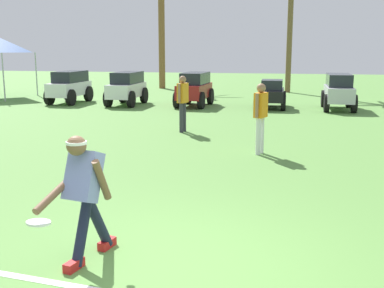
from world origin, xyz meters
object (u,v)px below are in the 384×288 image
teammate_midfield (261,112)px  parked_car_slot_b (127,87)px  teammate_near_sideline (183,98)px  parked_car_slot_a (70,86)px  parked_car_slot_d (272,93)px  parked_car_slot_c (195,88)px  frisbee_in_flight (39,223)px  parked_car_slot_e (339,91)px  frisbee_thrower (84,191)px  palm_tree_left_of_centre (291,6)px  palm_tree_far_left (162,24)px

teammate_midfield → parked_car_slot_b: size_ratio=0.65×
teammate_near_sideline → parked_car_slot_b: 6.93m
parked_car_slot_a → parked_car_slot_d: bearing=-0.5°
parked_car_slot_c → frisbee_in_flight: bearing=-85.1°
frisbee_in_flight → parked_car_slot_c: bearing=94.9°
frisbee_in_flight → teammate_near_sideline: 8.80m
parked_car_slot_e → teammate_near_sideline: bearing=-128.3°
frisbee_thrower → teammate_near_sideline: size_ratio=0.92×
palm_tree_left_of_centre → teammate_midfield: bearing=-91.9°
parked_car_slot_a → parked_car_slot_c: same height
parked_car_slot_b → parked_car_slot_e: bearing=0.8°
frisbee_in_flight → palm_tree_left_of_centre: palm_tree_left_of_centre is taller
parked_car_slot_a → parked_car_slot_c: bearing=-0.4°
teammate_near_sideline → parked_car_slot_c: 6.09m
palm_tree_far_left → teammate_midfield: bearing=-68.3°
teammate_midfield → parked_car_slot_a: teammate_midfield is taller
teammate_near_sideline → parked_car_slot_e: (4.73, 6.00, -0.22)m
parked_car_slot_b → palm_tree_left_of_centre: 10.26m
parked_car_slot_b → palm_tree_far_left: 8.78m
frisbee_thrower → parked_car_slot_d: bearing=84.1°
teammate_midfield → palm_tree_left_of_centre: palm_tree_left_of_centre is taller
parked_car_slot_d → parked_car_slot_a: bearing=179.5°
frisbee_thrower → parked_car_slot_d: frisbee_thrower is taller
teammate_near_sideline → parked_car_slot_d: (2.24, 6.00, -0.38)m
frisbee_thrower → frisbee_in_flight: frisbee_thrower is taller
parked_car_slot_a → parked_car_slot_c: (5.41, -0.04, 0.00)m
frisbee_thrower → parked_car_slot_c: 14.45m
frisbee_thrower → parked_car_slot_d: 14.41m
frisbee_in_flight → palm_tree_far_left: size_ratio=0.06×
parked_car_slot_b → parked_car_slot_d: 5.89m
palm_tree_left_of_centre → parked_car_slot_a: bearing=-142.7°
parked_car_slot_b → parked_car_slot_a: bearing=176.0°
parked_car_slot_d → parked_car_slot_e: 2.50m
frisbee_in_flight → parked_car_slot_a: (-6.69, 14.85, 0.13)m
teammate_near_sideline → teammate_midfield: size_ratio=1.00×
teammate_near_sideline → parked_car_slot_a: 8.72m
teammate_near_sideline → palm_tree_left_of_centre: palm_tree_left_of_centre is taller
parked_car_slot_c → parked_car_slot_d: parked_car_slot_c is taller
parked_car_slot_e → palm_tree_left_of_centre: palm_tree_left_of_centre is taller
palm_tree_left_of_centre → teammate_near_sideline: bearing=-102.2°
parked_car_slot_e → palm_tree_left_of_centre: 8.12m
parked_car_slot_b → parked_car_slot_c: (2.81, 0.14, 0.00)m
frisbee_in_flight → parked_car_slot_e: parked_car_slot_e is taller
teammate_midfield → palm_tree_far_left: bearing=111.7°
teammate_near_sideline → teammate_midfield: bearing=-47.0°
frisbee_in_flight → parked_car_slot_b: parked_car_slot_b is taller
parked_car_slot_e → palm_tree_left_of_centre: bearing=105.4°
parked_car_slot_a → parked_car_slot_b: bearing=-4.0°
parked_car_slot_c → palm_tree_far_left: palm_tree_far_left is taller
parked_car_slot_b → palm_tree_far_left: size_ratio=0.39×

